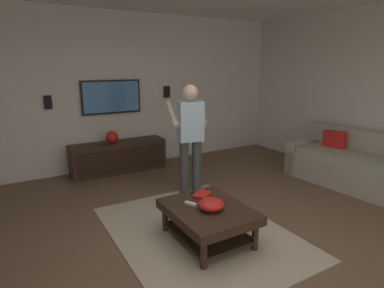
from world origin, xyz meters
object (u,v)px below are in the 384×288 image
Objects in this scene: vase_round at (112,137)px; coffee_table at (208,216)px; media_console at (119,157)px; wall_speaker_right at (48,102)px; remote_black at (197,195)px; tv at (111,97)px; remote_white at (191,204)px; person_standing at (190,133)px; wall_speaker_left at (167,92)px; couch at (350,165)px; bowl at (211,204)px; book at (202,195)px.

coffee_table is at bearing -175.98° from vase_round.
media_console is 7.73× the size of wall_speaker_right.
media_console is 11.33× the size of remote_black.
media_console is at bearing -85.02° from vase_round.
tv is 7.17× the size of remote_white.
person_standing is at bearing -55.15° from remote_white.
wall_speaker_left is (0.26, -1.23, 0.73)m from vase_round.
remote_white reaches higher than coffee_table.
wall_speaker_right is at bearing 14.73° from remote_black.
couch is 8.89× the size of wall_speaker_left.
vase_round is at bearing -85.02° from media_console.
remote_black is (0.19, -0.19, 0.00)m from remote_white.
remote_black is 0.68× the size of wall_speaker_left.
remote_black is at bearing 164.45° from person_standing.
person_standing is (1.30, -0.52, 0.64)m from coffee_table.
media_console is 11.33× the size of remote_white.
book is (0.36, -0.11, -0.04)m from bowl.
tv is at bearing -26.28° from remote_white.
media_console reaches higher than bowl.
tv reaches higher than remote_black.
couch is 3.56m from wall_speaker_left.
bowl is at bearing -177.29° from remote_white.
wall_speaker_left reaches higher than media_console.
vase_round is at bearing -22.87° from tv.
remote_white is (-2.93, 0.03, -0.93)m from tv.
media_console is 2.70m from remote_white.
tv reaches higher than media_console.
remote_white is 3.25m from wall_speaker_right.
book is (-2.80, -0.20, -0.93)m from tv.
coffee_table is 0.61× the size of person_standing.
bowl reaches higher than remote_black.
remote_black is at bearing 102.87° from book.
remote_white is 3.31m from wall_speaker_left.
wall_speaker_left is at bearing -18.11° from bowl.
bowl is (-2.91, -0.09, 0.19)m from media_console.
wall_speaker_left is at bearing 41.96° from book.
book is at bearing 4.39° from media_console.
book is at bearing -17.18° from bowl.
wall_speaker_right is at bearing 20.54° from coffee_table.
bowl is 2.92m from vase_round.
coffee_table is 2.84m from media_console.
vase_round is (2.83, 0.20, 0.36)m from coffee_table.
bowl is 0.26m from remote_white.
wall_speaker_right is at bearing 74.69° from vase_round.
bowl is 0.42m from remote_black.
bowl reaches higher than coffee_table.
media_console is 6.07× the size of bowl.
bowl is (-0.37, 2.97, 0.14)m from couch.
book is at bearing -3.83° from couch.
coffee_table is at bearing 161.26° from remote_black.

